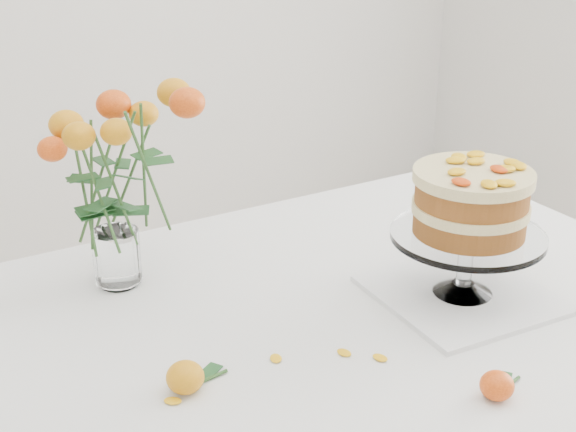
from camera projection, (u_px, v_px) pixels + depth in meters
name	position (u px, v px, depth m)	size (l,w,h in m)	color
table	(308.00, 352.00, 1.40)	(1.43, 0.93, 0.76)	tan
napkin	(462.00, 294.00, 1.42)	(0.29, 0.29, 0.01)	white
cake_stand	(470.00, 209.00, 1.35)	(0.27, 0.27, 0.24)	white
rose_vase	(107.00, 155.00, 1.37)	(0.37, 0.37, 0.42)	white
loose_rose_near	(186.00, 377.00, 1.15)	(0.10, 0.06, 0.05)	orange
loose_rose_far	(497.00, 385.00, 1.14)	(0.09, 0.05, 0.04)	#C13609
stray_petal_a	(276.00, 359.00, 1.24)	(0.03, 0.02, 0.00)	#FFB610
stray_petal_b	(344.00, 353.00, 1.25)	(0.03, 0.02, 0.00)	#FFB610
stray_petal_c	(380.00, 358.00, 1.24)	(0.03, 0.02, 0.00)	#FFB610
stray_petal_d	(179.00, 369.00, 1.21)	(0.03, 0.02, 0.00)	#FFB610
stray_petal_e	(173.00, 401.00, 1.14)	(0.03, 0.02, 0.00)	#FFB610
stray_petal_f	(472.00, 288.00, 1.45)	(0.03, 0.02, 0.00)	#FFB610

